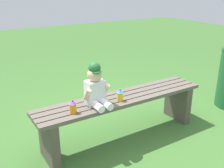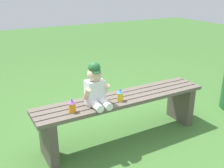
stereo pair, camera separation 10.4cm
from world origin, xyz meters
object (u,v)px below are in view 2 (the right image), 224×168
at_px(park_bench, 123,110).
at_px(sippy_cup_left, 72,106).
at_px(child_figure, 96,86).
at_px(sippy_cup_right, 120,95).

relative_size(park_bench, sippy_cup_left, 14.58).
bearing_deg(park_bench, sippy_cup_left, -172.91).
bearing_deg(sippy_cup_left, park_bench, 7.09).
bearing_deg(child_figure, sippy_cup_left, -169.93).
xyz_separation_m(sippy_cup_left, sippy_cup_right, (0.49, 0.00, 0.00)).
bearing_deg(sippy_cup_right, sippy_cup_left, 180.00).
height_order(park_bench, sippy_cup_right, sippy_cup_right).
relative_size(park_bench, sippy_cup_right, 14.58).
relative_size(sippy_cup_left, sippy_cup_right, 1.00).
height_order(park_bench, child_figure, child_figure).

